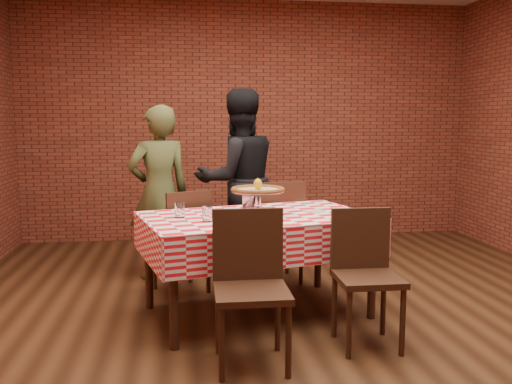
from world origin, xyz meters
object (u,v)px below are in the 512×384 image
Objects in this scene: diner_black at (238,181)px; condiment_caddy at (248,202)px; chair_far_left at (181,240)px; chair_far_right at (274,231)px; table at (258,265)px; chair_near_left at (251,291)px; pizza at (258,190)px; diner_olive at (159,193)px; pizza_stand at (258,203)px; water_glass_left at (207,213)px; chair_near_right at (368,280)px; water_glass_right at (180,210)px.

condiment_caddy is at bearing 73.48° from diner_black.
chair_far_right is (0.84, 0.19, 0.02)m from chair_far_left.
chair_far_left is (-0.57, 0.63, 0.07)m from table.
chair_near_left is at bearing 71.15° from diner_black.
diner_olive is at bearing 125.51° from pizza.
pizza_stand is 1.32m from diner_olive.
chair_near_right is at bearing -25.86° from water_glass_left.
water_glass_left is at bearing 77.68° from chair_far_left.
diner_black is (0.15, 2.13, 0.42)m from chair_near_left.
pizza is 1.02m from chair_near_left.
pizza is at bearing 75.80° from diner_black.
pizza_stand is 0.44m from water_glass_left.
table is 13.09× the size of condiment_caddy.
chair_far_right reaches higher than chair_near_left.
diner_olive is (-0.61, 1.96, 0.34)m from chair_near_left.
diner_black reaches higher than chair_far_right.
chair_near_left is 2.17m from diner_black.
water_glass_right is at bearing 51.67° from diner_black.
diner_olive reaches higher than pizza.
pizza is at bearing 0.00° from pizza_stand.
chair_near_right is (0.61, -0.70, -0.41)m from pizza_stand.
condiment_caddy reaches higher than table.
pizza is 0.44× the size of chair_near_left.
diner_olive is at bearing 99.68° from water_glass_right.
chair_near_left reaches higher than condiment_caddy.
water_glass_left is 0.13× the size of chair_far_left.
chair_near_right is (0.61, -0.70, -0.50)m from pizza.
pizza is 1.33m from diner_olive.
water_glass_left is 1.35m from diner_olive.
pizza_stand is 0.26m from condiment_caddy.
table is 0.57m from pizza.
diner_black is (0.75, 0.17, 0.08)m from diner_olive.
water_glass_right is 0.77m from chair_far_left.
water_glass_right is 0.13× the size of chair_near_right.
table is at bearing 29.07° from water_glass_left.
chair_near_right reaches higher than water_glass_right.
chair_far_right is (0.65, 1.03, -0.35)m from water_glass_left.
diner_black is at bearing -64.49° from chair_far_right.
pizza is 0.28m from condiment_caddy.
pizza reaches higher than pizza_stand.
chair_near_right is at bearing 92.96° from diner_black.
condiment_caddy is 0.75m from chair_far_left.
chair_far_left is at bearing 106.37° from chair_near_left.
table is 1.03× the size of diner_olive.
chair_far_right is (0.26, 0.81, -0.48)m from pizza.
chair_far_right is (0.31, 0.56, -0.36)m from condiment_caddy.
water_glass_right is at bearing 117.35° from chair_near_left.
chair_near_left is 0.52× the size of diner_black.
water_glass_left is 0.13× the size of chair_near_right.
chair_far_left is 0.95× the size of chair_far_right.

